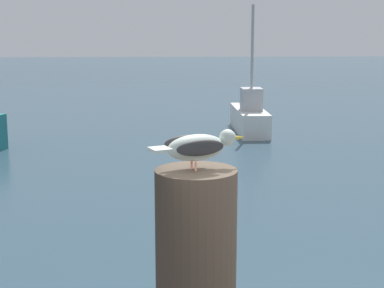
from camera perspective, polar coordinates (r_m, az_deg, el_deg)
The scene contains 2 objects.
seagull at distance 2.23m, azimuth 0.55°, elevation -0.21°, with size 0.38×0.21×0.14m.
boat_white at distance 17.67m, azimuth 5.36°, elevation 2.67°, with size 0.81×3.42×3.60m.
Camera 1 is at (-1.25, -2.52, 2.97)m, focal length 56.13 mm.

